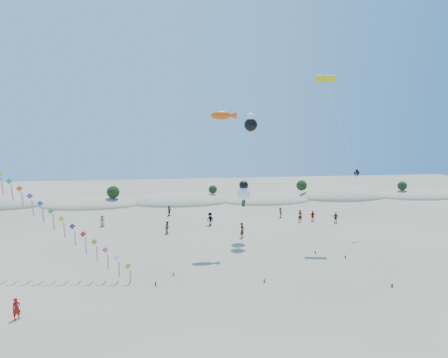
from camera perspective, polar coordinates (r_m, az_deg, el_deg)
ground at (r=27.55m, az=-3.65°, el=-21.41°), size 160.00×160.00×0.00m
dune_ridge at (r=70.52m, az=-5.68°, el=-3.42°), size 145.30×11.49×5.57m
fish_kite at (r=41.72m, az=-0.04°, el=9.63°), size 3.58×11.25×15.45m
cartoon_kite_low at (r=45.05m, az=3.00°, el=-1.93°), size 9.45×11.15×7.33m
cartoon_kite_high at (r=45.53m, az=4.11°, el=8.44°), size 6.83×7.89×15.43m
parafoil_kite at (r=46.66m, az=15.36°, el=14.10°), size 2.34×15.32×19.74m
dark_kite at (r=47.31m, az=19.22°, el=-1.89°), size 5.58×8.16×8.56m
flyer_foreground at (r=31.55m, az=-29.07°, el=-16.89°), size 0.68×0.66×1.56m
beachgoers at (r=53.64m, az=0.27°, el=-6.02°), size 33.87×14.84×1.91m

